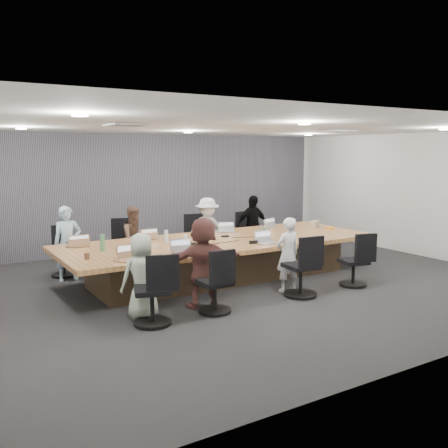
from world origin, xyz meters
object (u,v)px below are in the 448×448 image
conference_table (221,257)px  chair_6 (301,271)px  bottle_green_left (102,243)px  canvas_bag (315,224)px  chair_0 (64,257)px  chair_7 (353,266)px  chair_1 (129,248)px  person_3 (252,226)px  chair_5 (215,288)px  person_2 (207,230)px  person_1 (135,239)px  person_5 (203,262)px  chair_4 (152,296)px  person_4 (142,276)px  laptop_4 (128,260)px  snack_packet (330,228)px  stapler (253,242)px  laptop_2 (221,231)px  laptop_1 (146,239)px  laptop_3 (267,227)px  bottle_green_right (264,234)px  laptop_5 (187,253)px  bottle_clear (166,236)px  chair_2 (200,242)px  person_6 (288,255)px  laptop_6 (268,243)px  person_0 (68,244)px  mug_brown (87,256)px  laptop_0 (76,245)px

conference_table → chair_6: (0.51, -1.70, 0.03)m
bottle_green_left → canvas_bag: (4.79, 0.16, -0.07)m
chair_0 → chair_7: bearing=131.1°
chair_1 → person_3: bearing=-170.0°
chair_5 → person_2: bearing=62.0°
person_1 → chair_1: bearing=81.5°
person_5 → chair_4: bearing=31.2°
person_4 → laptop_4: size_ratio=3.49×
snack_packet → stapler: bearing=-166.7°
chair_0 → laptop_2: bearing=153.1°
laptop_1 → laptop_3: (2.82, 0.00, 0.00)m
person_4 → person_3: bearing=-143.5°
chair_5 → laptop_2: (1.61, 2.50, 0.37)m
bottle_green_right → stapler: bearing=-150.9°
person_1 → laptop_1: (0.00, -0.55, 0.09)m
chair_7 → laptop_5: (-2.86, 0.90, 0.38)m
conference_table → person_1: 1.81m
person_3 → bottle_clear: person_3 is taller
bottle_clear → chair_2: bearing=44.1°
person_2 → bottle_green_left: size_ratio=5.02×
chair_0 → bottle_green_left: (0.27, -1.58, 0.50)m
person_6 → laptop_2: bearing=-88.2°
person_1 → laptop_4: (-0.97, -2.15, 0.09)m
laptop_5 → laptop_3: bearing=37.7°
conference_table → laptop_6: bearing=-57.7°
laptop_4 → stapler: bearing=-10.6°
person_0 → bottle_green_left: 1.27m
canvas_bag → laptop_1: bearing=172.2°
person_2 → laptop_6: 2.15m
laptop_5 → mug_brown: size_ratio=3.60×
chair_7 → laptop_4: size_ratio=2.09×
laptop_6 → bottle_green_right: bottle_green_right is taller
chair_0 → person_0: (0.00, -0.35, 0.32)m
bottle_green_right → snack_packet: bottle_green_right is taller
person_0 → laptop_6: bearing=-31.8°
chair_6 → laptop_0: (-3.01, 2.50, 0.32)m
chair_4 → snack_packet: chair_4 is taller
person_0 → person_6: 4.04m
laptop_6 → laptop_2: bearing=93.9°
person_0 → laptop_1: 1.44m
chair_5 → laptop_6: chair_5 is taller
person_4 → canvas_bag: bearing=-159.8°
chair_1 → person_4: size_ratio=0.68×
chair_5 → person_6: bearing=11.8°
chair_0 → bottle_green_right: (3.18, -2.13, 0.47)m
laptop_1 → person_5: size_ratio=0.25×
bottle_clear → mug_brown: 1.79m
stapler → chair_6: bearing=-60.8°
chair_7 → laptop_3: size_ratio=2.19×
chair_6 → chair_7: bearing=5.9°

